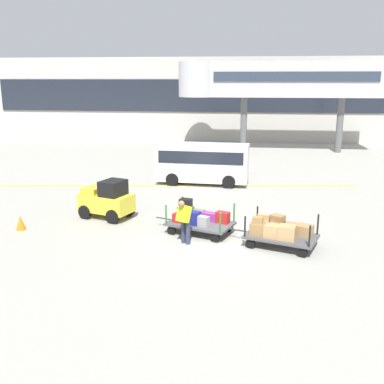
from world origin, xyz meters
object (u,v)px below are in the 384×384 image
object	(u,v)px
baggage_handler	(184,220)
baggage_tug	(107,200)
baggage_cart_lead	(198,219)
shuttle_van	(203,161)
baggage_cart_middle	(279,231)
safety_cone_near	(21,223)

from	to	relation	value
baggage_handler	baggage_tug	bearing A→B (deg)	144.07
baggage_cart_lead	baggage_tug	bearing A→B (deg)	161.29
baggage_handler	shuttle_van	size ratio (longest dim) A/B	0.32
baggage_cart_lead	baggage_handler	world-z (taller)	baggage_handler
baggage_tug	baggage_handler	world-z (taller)	baggage_tug
baggage_handler	baggage_cart_lead	bearing A→B (deg)	75.10
baggage_cart_lead	baggage_cart_middle	xyz separation A→B (m)	(2.86, -1.05, 0.02)
baggage_tug	safety_cone_near	bearing A→B (deg)	-146.47
baggage_tug	baggage_handler	bearing A→B (deg)	-35.93
shuttle_van	safety_cone_near	world-z (taller)	shuttle_van
shuttle_van	safety_cone_near	bearing A→B (deg)	-125.71
baggage_tug	shuttle_van	distance (m)	7.32
baggage_tug	shuttle_van	xyz separation A→B (m)	(3.25, 6.54, 0.48)
baggage_cart_middle	baggage_handler	world-z (taller)	baggage_handler
baggage_handler	shuttle_van	distance (m)	9.09
baggage_handler	shuttle_van	xyz separation A→B (m)	(-0.25, 9.08, 0.37)
baggage_cart_middle	shuttle_van	world-z (taller)	shuttle_van
safety_cone_near	baggage_handler	bearing A→B (deg)	-6.45
baggage_cart_lead	baggage_handler	distance (m)	1.33
baggage_handler	safety_cone_near	world-z (taller)	baggage_handler
shuttle_van	baggage_cart_lead	bearing A→B (deg)	-85.79
baggage_cart_middle	safety_cone_near	world-z (taller)	baggage_cart_middle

